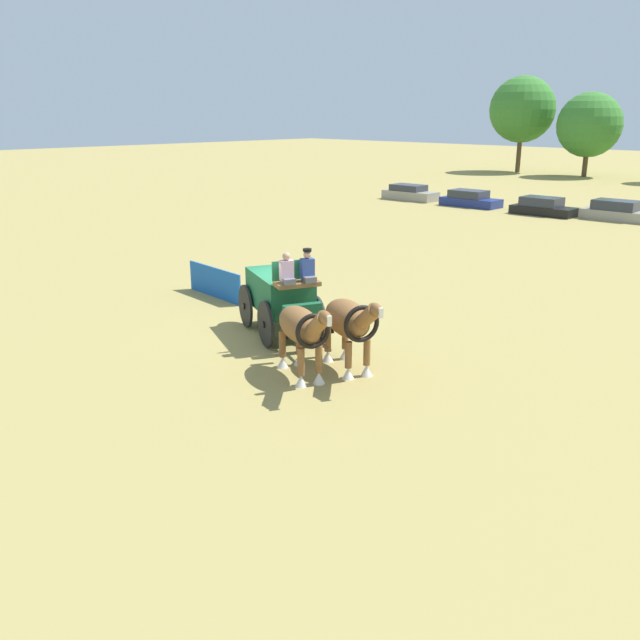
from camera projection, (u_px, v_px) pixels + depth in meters
ground_plane at (281, 333)px, 20.80m from camera, size 220.00×220.00×0.00m
show_wagon at (282, 294)px, 20.28m from camera, size 5.46×3.02×2.87m
draft_horse_near at (349, 322)px, 17.43m from camera, size 2.87×1.69×2.19m
draft_horse_off at (302, 329)px, 16.96m from camera, size 2.91×1.68×2.16m
parked_vehicle_a at (410, 193)px, 51.81m from camera, size 4.26×1.87×1.15m
parked_vehicle_b at (470, 199)px, 48.29m from camera, size 4.23×1.92×1.14m
parked_vehicle_c at (543, 207)px, 44.35m from camera, size 4.12×1.94×1.14m
parked_vehicle_d at (618, 212)px, 42.18m from camera, size 4.38×1.94×1.22m
tree_a at (522, 110)px, 73.78m from camera, size 7.02×7.02×10.16m
tree_b at (589, 125)px, 68.72m from camera, size 6.42×6.42×8.36m
sponsor_banner at (215, 282)px, 24.66m from camera, size 3.20×0.27×1.10m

